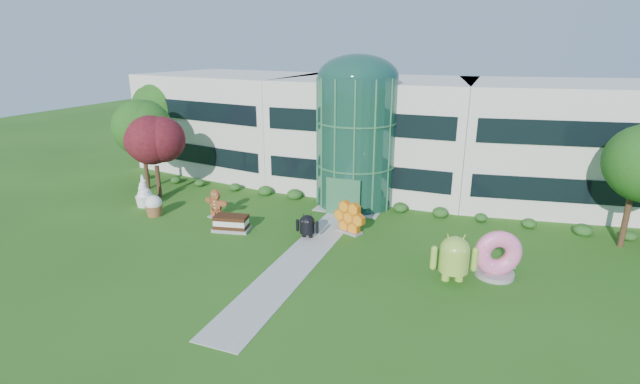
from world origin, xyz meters
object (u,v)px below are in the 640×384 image
at_px(android_black, 307,225).
at_px(android_green, 454,255).
at_px(donut, 497,253).
at_px(gingerbread, 216,203).

bearing_deg(android_black, android_green, -19.48).
distance_m(android_black, donut, 11.63).
relative_size(donut, gingerbread, 1.17).
bearing_deg(donut, android_green, -167.74).
distance_m(donut, gingerbread, 19.31).
xyz_separation_m(android_black, donut, (11.57, -1.10, 0.44)).
bearing_deg(android_black, gingerbread, 167.31).
bearing_deg(gingerbread, android_green, -0.56).
height_order(donut, gingerbread, donut).
relative_size(android_black, donut, 0.68).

